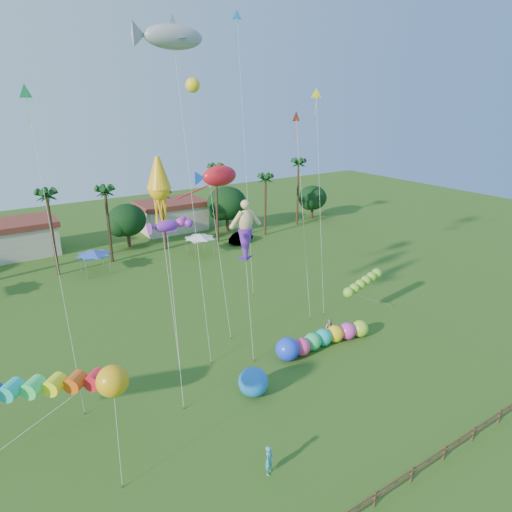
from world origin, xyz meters
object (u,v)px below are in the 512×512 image
car_b (241,237)px  spectator_a (269,460)px  caterpillar_inflatable (320,339)px  blue_ball (253,382)px  spectator_b (330,329)px

car_b → spectator_a: 44.64m
caterpillar_inflatable → blue_ball: 8.77m
spectator_a → blue_ball: (3.29, 6.70, 0.16)m
spectator_b → blue_ball: size_ratio=0.83×
spectator_b → caterpillar_inflatable: 2.12m
spectator_a → spectator_b: 16.89m
spectator_a → spectator_b: size_ratio=1.03×
car_b → spectator_a: (-22.12, -38.77, 0.18)m
spectator_b → blue_ball: (-10.38, -3.20, 0.19)m
spectator_a → caterpillar_inflatable: caterpillar_inflatable is taller
spectator_a → caterpillar_inflatable: size_ratio=0.19×
caterpillar_inflatable → blue_ball: blue_ball is taller
spectator_a → car_b: bearing=23.9°
caterpillar_inflatable → spectator_b: bearing=27.2°
spectator_b → car_b: bearing=132.5°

